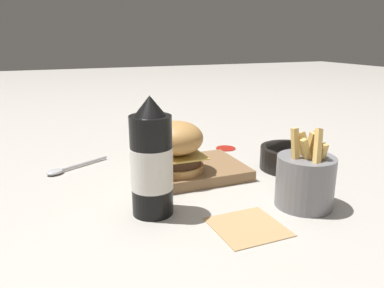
# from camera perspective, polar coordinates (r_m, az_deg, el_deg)

# --- Properties ---
(ground_plane) EXTENTS (6.00, 6.00, 0.00)m
(ground_plane) POSITION_cam_1_polar(r_m,az_deg,el_deg) (0.88, -2.63, -4.02)
(ground_plane) COLOR #B7B2A8
(serving_board) EXTENTS (0.23, 0.18, 0.02)m
(serving_board) POSITION_cam_1_polar(r_m,az_deg,el_deg) (0.85, -0.00, -4.02)
(serving_board) COLOR olive
(serving_board) RESTS_ON ground_plane
(burger) EXTENTS (0.11, 0.11, 0.11)m
(burger) POSITION_cam_1_polar(r_m,az_deg,el_deg) (0.79, -2.36, -0.35)
(burger) COLOR tan
(burger) RESTS_ON serving_board
(ketchup_bottle) EXTENTS (0.07, 0.07, 0.21)m
(ketchup_bottle) POSITION_cam_1_polar(r_m,az_deg,el_deg) (0.65, -6.18, -2.82)
(ketchup_bottle) COLOR black
(ketchup_bottle) RESTS_ON ground_plane
(fries_basket) EXTENTS (0.11, 0.11, 0.15)m
(fries_basket) POSITION_cam_1_polar(r_m,az_deg,el_deg) (0.72, 16.86, -5.25)
(fries_basket) COLOR slate
(fries_basket) RESTS_ON ground_plane
(side_bowl) EXTENTS (0.14, 0.14, 0.05)m
(side_bowl) POSITION_cam_1_polar(r_m,az_deg,el_deg) (0.91, 14.62, -1.97)
(side_bowl) COLOR black
(side_bowl) RESTS_ON ground_plane
(spoon) EXTENTS (0.15, 0.09, 0.01)m
(spoon) POSITION_cam_1_polar(r_m,az_deg,el_deg) (0.92, -18.77, -3.63)
(spoon) COLOR #B2B2B7
(spoon) RESTS_ON ground_plane
(ketchup_puddle) EXTENTS (0.05, 0.05, 0.00)m
(ketchup_puddle) POSITION_cam_1_polar(r_m,az_deg,el_deg) (1.05, 5.16, -0.61)
(ketchup_puddle) COLOR #B21E14
(ketchup_puddle) RESTS_ON ground_plane
(parchment_square) EXTENTS (0.11, 0.11, 0.00)m
(parchment_square) POSITION_cam_1_polar(r_m,az_deg,el_deg) (0.64, 8.48, -12.31)
(parchment_square) COLOR tan
(parchment_square) RESTS_ON ground_plane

